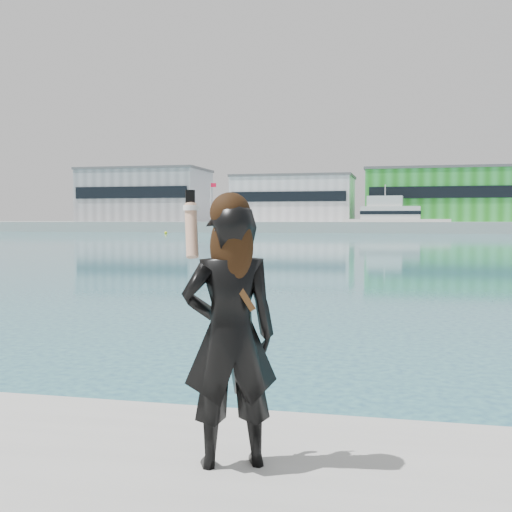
{
  "coord_description": "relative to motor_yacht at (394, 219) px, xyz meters",
  "views": [
    {
      "loc": [
        0.23,
        -3.86,
        2.29
      ],
      "look_at": [
        -0.78,
        0.55,
        2.04
      ],
      "focal_mm": 45.0,
      "sensor_mm": 36.0,
      "label": 1
    }
  ],
  "objects": [
    {
      "name": "far_quay",
      "position": [
        1.54,
        15.28,
        -1.46
      ],
      "size": [
        320.0,
        40.0,
        2.0
      ],
      "primitive_type": "cube",
      "color": "#9E9E99",
      "rests_on": "ground"
    },
    {
      "name": "warehouse_grey_left",
      "position": [
        -53.46,
        13.26,
        5.3
      ],
      "size": [
        26.52,
        16.36,
        11.5
      ],
      "color": "gray",
      "rests_on": "far_quay"
    },
    {
      "name": "warehouse_white",
      "position": [
        -20.46,
        13.26,
        4.3
      ],
      "size": [
        24.48,
        15.35,
        9.5
      ],
      "color": "silver",
      "rests_on": "far_quay"
    },
    {
      "name": "warehouse_green",
      "position": [
        9.54,
        13.26,
        4.8
      ],
      "size": [
        30.6,
        16.36,
        10.5
      ],
      "color": "green",
      "rests_on": "far_quay"
    },
    {
      "name": "flagpole_left",
      "position": [
        -36.36,
        6.28,
        4.07
      ],
      "size": [
        1.28,
        0.16,
        8.0
      ],
      "color": "silver",
      "rests_on": "far_quay"
    },
    {
      "name": "motor_yacht",
      "position": [
        0.0,
        0.0,
        0.0
      ],
      "size": [
        18.99,
        6.03,
        8.76
      ],
      "rotation": [
        0.0,
        0.0,
        -0.04
      ],
      "color": "silver",
      "rests_on": "ground"
    },
    {
      "name": "buoy_far",
      "position": [
        -37.76,
        -15.51,
        -2.46
      ],
      "size": [
        0.5,
        0.5,
        0.5
      ],
      "primitive_type": "sphere",
      "color": "#FCFF0D",
      "rests_on": "ground"
    },
    {
      "name": "woman",
      "position": [
        0.76,
        -114.88,
        -0.81
      ],
      "size": [
        0.68,
        0.58,
        1.68
      ],
      "rotation": [
        0.0,
        0.0,
        3.56
      ],
      "color": "black",
      "rests_on": "near_quay"
    }
  ]
}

